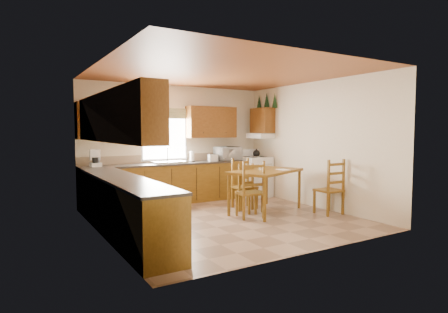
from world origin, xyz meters
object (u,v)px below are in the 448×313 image
stove (255,177)px  chair_near_left (250,189)px  chair_far_left (245,184)px  chair_near_right (329,187)px  chair_far_right (251,189)px  microwave (228,153)px  dining_table (266,191)px

stove → chair_near_left: bearing=-127.1°
chair_near_left → chair_far_left: size_ratio=1.03×
chair_near_right → chair_far_right: 1.54m
microwave → chair_far_right: size_ratio=0.58×
chair_far_left → chair_far_right: (-0.10, -0.37, -0.04)m
stove → chair_far_left: size_ratio=0.93×
chair_near_left → chair_near_right: size_ratio=0.99×
chair_near_left → dining_table: bearing=-144.9°
dining_table → chair_far_right: size_ratio=1.66×
dining_table → chair_near_left: size_ratio=1.48×
stove → dining_table: bearing=-117.7°
dining_table → chair_far_left: size_ratio=1.52×
chair_far_right → stove: bearing=48.2°
microwave → chair_near_left: 2.25m
microwave → dining_table: (-0.21, -1.82, -0.66)m
microwave → chair_far_left: microwave is taller
dining_table → chair_near_left: chair_near_left is taller
stove → chair_far_left: 1.47m
dining_table → chair_far_left: chair_far_left is taller
chair_near_right → chair_far_right: size_ratio=1.13×
stove → chair_near_right: 2.35m
chair_near_right → chair_far_right: bearing=-34.9°
microwave → chair_far_right: (-0.48, -1.67, -0.61)m
chair_near_left → chair_far_left: chair_near_left is taller
chair_far_right → chair_near_left: bearing=-130.6°
stove → microwave: 0.91m
chair_near_left → chair_near_right: 1.61m
chair_far_left → microwave: bearing=75.4°
chair_far_left → chair_far_right: 0.39m
stove → chair_near_left: (-1.41, -1.80, 0.05)m
stove → chair_near_left: size_ratio=0.91×
chair_far_left → stove: bearing=47.4°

